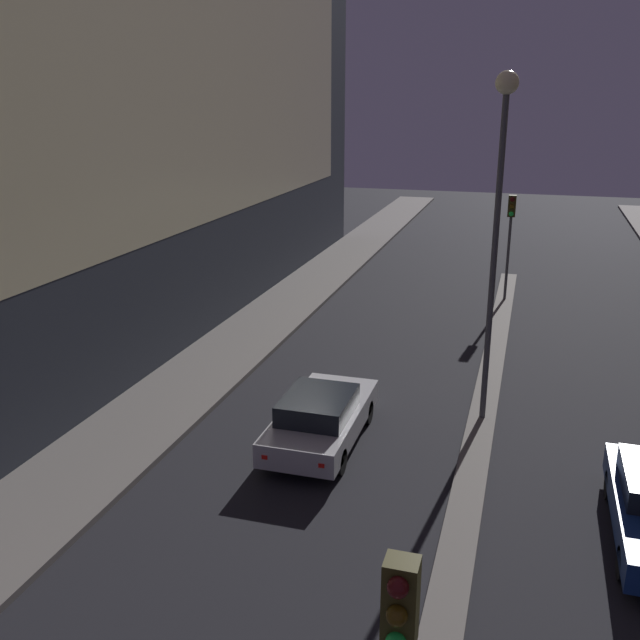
# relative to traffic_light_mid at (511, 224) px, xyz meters

# --- Properties ---
(median_strip) EXTENTS (0.74, 32.58, 0.14)m
(median_strip) POSITION_rel_traffic_light_mid_xyz_m (0.00, -11.53, -3.37)
(median_strip) COLOR #66605B
(median_strip) RESTS_ON ground
(traffic_light_mid) EXTENTS (0.32, 0.42, 4.49)m
(traffic_light_mid) POSITION_rel_traffic_light_mid_xyz_m (0.00, 0.00, 0.00)
(traffic_light_mid) COLOR #4C4C51
(traffic_light_mid) RESTS_ON median_strip
(street_lamp) EXTENTS (0.57, 0.57, 9.03)m
(street_lamp) POSITION_rel_traffic_light_mid_xyz_m (0.00, -12.41, 3.02)
(street_lamp) COLOR #4C4C51
(street_lamp) RESTS_ON median_strip
(car_left_lane) EXTENTS (1.95, 4.68, 1.46)m
(car_left_lane) POSITION_rel_traffic_light_mid_xyz_m (-3.89, -14.92, -2.69)
(car_left_lane) COLOR #B2B2B7
(car_left_lane) RESTS_ON ground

